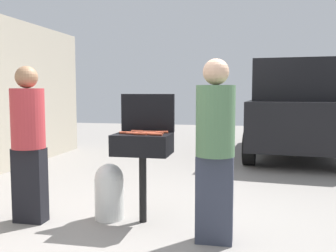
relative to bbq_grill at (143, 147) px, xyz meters
name	(u,v)px	position (x,y,z in m)	size (l,w,h in m)	color
ground_plane	(155,231)	(0.20, -0.24, -0.81)	(24.00, 24.00, 0.00)	gray
bbq_grill	(143,147)	(0.00, 0.00, 0.00)	(0.60, 0.44, 0.96)	black
grill_lid_open	(148,113)	(0.00, 0.22, 0.36)	(0.60, 0.05, 0.42)	black
hot_dog_0	(125,133)	(-0.18, -0.04, 0.16)	(0.03, 0.03, 0.13)	#AD4228
hot_dog_1	(149,133)	(0.08, -0.05, 0.16)	(0.03, 0.03, 0.13)	#AD4228
hot_dog_2	(162,132)	(0.19, 0.10, 0.16)	(0.03, 0.03, 0.13)	#AD4228
hot_dog_3	(139,132)	(-0.06, 0.09, 0.16)	(0.03, 0.03, 0.13)	#AD4228
hot_dog_4	(132,133)	(-0.09, -0.08, 0.16)	(0.03, 0.03, 0.13)	#B74C33
hot_dog_5	(137,132)	(-0.08, 0.06, 0.16)	(0.03, 0.03, 0.13)	#AD4228
hot_dog_6	(156,134)	(0.18, -0.13, 0.16)	(0.03, 0.03, 0.13)	#AD4228
hot_dog_7	(141,132)	(-0.02, 0.01, 0.16)	(0.03, 0.03, 0.13)	#C6593D
hot_dog_8	(137,131)	(-0.10, 0.12, 0.16)	(0.03, 0.03, 0.13)	#C6593D
hot_dog_9	(154,132)	(0.11, 0.05, 0.16)	(0.03, 0.03, 0.13)	#B74C33
hot_dog_10	(140,134)	(0.01, -0.12, 0.16)	(0.03, 0.03, 0.13)	#AD4228
hot_dog_11	(153,134)	(0.14, -0.09, 0.16)	(0.03, 0.03, 0.13)	#B74C33
hot_dog_12	(150,132)	(0.06, 0.08, 0.16)	(0.03, 0.03, 0.13)	#C6593D
hot_dog_13	(157,133)	(0.16, 0.02, 0.16)	(0.03, 0.03, 0.13)	#AD4228
propane_tank	(109,190)	(-0.39, 0.02, -0.49)	(0.32, 0.32, 0.62)	silver
person_left	(28,139)	(-1.19, -0.25, 0.10)	(0.35, 0.35, 1.67)	black
person_right	(215,144)	(0.80, -0.41, 0.11)	(0.36, 0.36, 1.70)	#333847
parked_minivan	(298,108)	(2.17, 4.88, 0.21)	(2.37, 4.56, 2.02)	black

